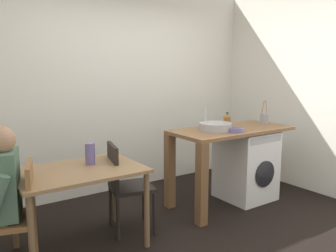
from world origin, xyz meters
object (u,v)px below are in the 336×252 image
at_px(chair_opposite, 124,183).
at_px(vase, 90,154).
at_px(mixing_bowl, 236,130).
at_px(washing_machine, 246,165).
at_px(bottle_tall_green, 227,121).
at_px(chair_person_seat, 17,213).
at_px(dining_table, 79,180).
at_px(utensil_crock, 264,118).

distance_m(chair_opposite, vase, 0.47).
bearing_deg(chair_opposite, mixing_bowl, 93.57).
bearing_deg(chair_opposite, vase, -81.51).
distance_m(washing_machine, bottle_tall_green, 0.64).
bearing_deg(bottle_tall_green, chair_person_seat, -174.90).
xyz_separation_m(chair_person_seat, bottle_tall_green, (2.44, 0.22, 0.50)).
xyz_separation_m(dining_table, washing_machine, (2.17, 0.03, -0.21)).
bearing_deg(utensil_crock, dining_table, -178.20).
height_order(dining_table, chair_opposite, chair_opposite).
xyz_separation_m(chair_opposite, vase, (-0.33, 0.03, 0.33)).
bearing_deg(chair_person_seat, utensil_crock, -69.81).
height_order(bottle_tall_green, mixing_bowl, bottle_tall_green).
distance_m(dining_table, mixing_bowl, 1.80).
bearing_deg(bottle_tall_green, mixing_bowl, -114.52).
xyz_separation_m(dining_table, chair_person_seat, (-0.55, -0.12, -0.14)).
relative_size(chair_person_seat, vase, 4.46).
height_order(chair_person_seat, chair_opposite, same).
bearing_deg(dining_table, bottle_tall_green, 2.93).
bearing_deg(dining_table, utensil_crock, 1.80).
xyz_separation_m(chair_opposite, washing_machine, (1.69, -0.04, -0.08)).
relative_size(chair_opposite, mixing_bowl, 5.12).
xyz_separation_m(mixing_bowl, vase, (-1.62, 0.27, -0.11)).
height_order(washing_machine, mixing_bowl, mixing_bowl).
bearing_deg(dining_table, washing_machine, 0.73).
bearing_deg(mixing_bowl, vase, 170.51).
distance_m(dining_table, chair_opposite, 0.50).
bearing_deg(utensil_crock, bottle_tall_green, 178.53).
bearing_deg(dining_table, vase, 33.69).
bearing_deg(mixing_bowl, utensil_crock, 18.00).
distance_m(chair_person_seat, bottle_tall_green, 2.50).
bearing_deg(utensil_crock, vase, 179.52).
bearing_deg(vase, mixing_bowl, -9.49).
height_order(washing_machine, vase, vase).
xyz_separation_m(dining_table, bottle_tall_green, (1.89, 0.10, 0.36)).
height_order(dining_table, utensil_crock, utensil_crock).
height_order(bottle_tall_green, vase, bottle_tall_green).
distance_m(washing_machine, mixing_bowl, 0.68).
relative_size(chair_opposite, utensil_crock, 3.00).
height_order(chair_person_seat, bottle_tall_green, bottle_tall_green).
relative_size(washing_machine, bottle_tall_green, 4.57).
distance_m(dining_table, vase, 0.27).
bearing_deg(vase, chair_person_seat, -162.44).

